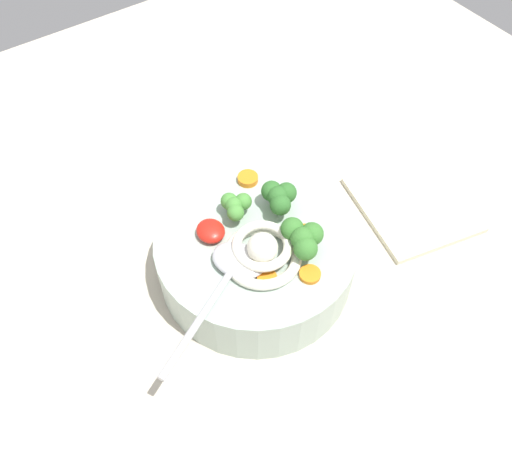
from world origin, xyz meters
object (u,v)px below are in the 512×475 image
at_px(soup_bowl, 256,254).
at_px(folded_napkin, 412,204).
at_px(soup_spoon, 232,270).
at_px(noodle_pile, 262,251).

bearing_deg(soup_bowl, folded_napkin, -98.44).
relative_size(soup_bowl, soup_spoon, 1.38).
relative_size(soup_spoon, folded_napkin, 1.12).
relative_size(noodle_pile, folded_napkin, 0.63).
xyz_separation_m(noodle_pile, folded_napkin, (-0.01, -0.24, -0.08)).
height_order(noodle_pile, folded_napkin, noodle_pile).
bearing_deg(soup_spoon, soup_bowl, -180.00).
bearing_deg(soup_spoon, folded_napkin, 150.59).
height_order(soup_bowl, folded_napkin, soup_bowl).
distance_m(noodle_pile, folded_napkin, 0.25).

